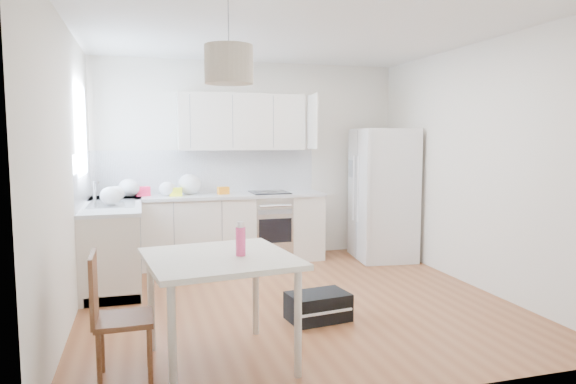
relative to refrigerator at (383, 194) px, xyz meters
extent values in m
plane|color=brown|center=(-1.73, -1.46, -0.89)|extent=(4.20, 4.20, 0.00)
plane|color=white|center=(-1.73, -1.46, 1.81)|extent=(4.20, 4.20, 0.00)
plane|color=silver|center=(-1.73, 0.64, 0.46)|extent=(4.20, 0.00, 4.20)
plane|color=silver|center=(-3.83, -1.46, 0.46)|extent=(0.00, 4.20, 4.20)
plane|color=silver|center=(0.37, -1.46, 0.46)|extent=(0.00, 4.20, 4.20)
cube|color=#BFE0F9|center=(-3.82, -0.31, 0.86)|extent=(0.02, 1.00, 1.00)
cube|color=beige|center=(-2.33, 0.34, -0.45)|extent=(3.00, 0.60, 0.88)
cube|color=beige|center=(-3.53, -0.26, -0.45)|extent=(0.60, 1.80, 0.88)
cube|color=#ADB0B2|center=(-2.33, 0.34, 0.01)|extent=(3.02, 0.64, 0.04)
cube|color=#ADB0B2|center=(-3.53, -0.26, 0.01)|extent=(0.64, 1.82, 0.04)
cube|color=silver|center=(-2.33, 0.63, 0.32)|extent=(3.00, 0.01, 0.58)
cube|color=silver|center=(-3.83, -0.26, 0.32)|extent=(0.01, 1.80, 0.58)
cube|color=beige|center=(-1.88, 0.48, 0.98)|extent=(1.70, 0.32, 0.75)
cube|color=beige|center=(-2.68, -2.74, -0.10)|extent=(1.15, 1.15, 0.04)
cylinder|color=beige|center=(-3.05, -3.22, -0.51)|extent=(0.05, 0.05, 0.77)
cylinder|color=beige|center=(-2.19, -3.11, -0.51)|extent=(0.05, 0.05, 0.77)
cylinder|color=beige|center=(-3.16, -2.37, -0.51)|extent=(0.05, 0.05, 0.77)
cylinder|color=beige|center=(-2.30, -2.26, -0.51)|extent=(0.05, 0.05, 0.77)
cylinder|color=#EC417A|center=(-2.52, -2.77, 0.04)|extent=(0.09, 0.09, 0.25)
cube|color=black|center=(-1.68, -2.08, -0.77)|extent=(0.59, 0.42, 0.25)
cylinder|color=#B9AA8E|center=(-2.58, -2.69, 1.29)|extent=(0.45, 0.45, 0.27)
ellipsoid|color=white|center=(-3.36, 0.34, 0.14)|extent=(0.26, 0.22, 0.23)
ellipsoid|color=white|center=(-2.89, 0.29, 0.12)|extent=(0.21, 0.18, 0.19)
ellipsoid|color=white|center=(-2.60, 0.41, 0.16)|extent=(0.30, 0.26, 0.27)
ellipsoid|color=white|center=(-3.50, -0.07, 0.12)|extent=(0.20, 0.17, 0.18)
ellipsoid|color=white|center=(-3.54, -0.43, 0.13)|extent=(0.23, 0.19, 0.21)
cube|color=orange|center=(-2.17, 0.33, 0.08)|extent=(0.16, 0.12, 0.10)
cube|color=yellow|center=(-2.79, 0.28, 0.08)|extent=(0.17, 0.11, 0.11)
cube|color=#E31C43|center=(-3.19, 0.40, 0.09)|extent=(0.20, 0.15, 0.12)
camera|label=1|loc=(-3.20, -6.39, 0.77)|focal=32.00mm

